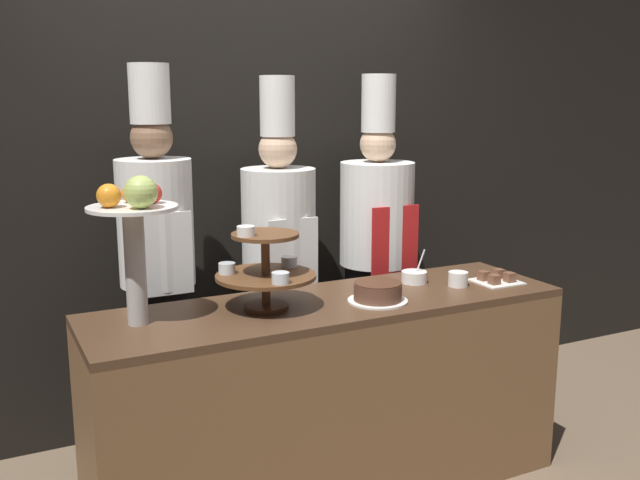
# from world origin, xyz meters

# --- Properties ---
(wall_back) EXTENTS (10.00, 0.06, 2.80)m
(wall_back) POSITION_xyz_m (0.00, 1.28, 1.40)
(wall_back) COLOR black
(wall_back) RESTS_ON ground_plane
(buffet_counter) EXTENTS (2.10, 0.59, 0.89)m
(buffet_counter) POSITION_xyz_m (0.00, 0.30, 0.44)
(buffet_counter) COLOR brown
(buffet_counter) RESTS_ON ground_plane
(tiered_stand) EXTENTS (0.42, 0.42, 0.36)m
(tiered_stand) POSITION_xyz_m (-0.29, 0.32, 1.06)
(tiered_stand) COLOR brown
(tiered_stand) RESTS_ON buffet_counter
(fruit_pedestal) EXTENTS (0.34, 0.34, 0.58)m
(fruit_pedestal) POSITION_xyz_m (-0.81, 0.34, 1.29)
(fruit_pedestal) COLOR #B2ADA8
(fruit_pedestal) RESTS_ON buffet_counter
(cake_round) EXTENTS (0.26, 0.26, 0.09)m
(cake_round) POSITION_xyz_m (0.18, 0.20, 0.93)
(cake_round) COLOR white
(cake_round) RESTS_ON buffet_counter
(cup_white) EXTENTS (0.09, 0.09, 0.07)m
(cup_white) POSITION_xyz_m (0.64, 0.25, 0.92)
(cup_white) COLOR white
(cup_white) RESTS_ON buffet_counter
(cake_square_tray) EXTENTS (0.20, 0.19, 0.05)m
(cake_square_tray) POSITION_xyz_m (0.85, 0.22, 0.91)
(cake_square_tray) COLOR white
(cake_square_tray) RESTS_ON buffet_counter
(serving_bowl_far) EXTENTS (0.12, 0.12, 0.16)m
(serving_bowl_far) POSITION_xyz_m (0.49, 0.39, 0.92)
(serving_bowl_far) COLOR white
(serving_bowl_far) RESTS_ON buffet_counter
(chef_left) EXTENTS (0.35, 0.35, 1.90)m
(chef_left) POSITION_xyz_m (-0.59, 0.90, 1.04)
(chef_left) COLOR black
(chef_left) RESTS_ON ground_plane
(chef_center_left) EXTENTS (0.37, 0.37, 1.85)m
(chef_center_left) POSITION_xyz_m (0.02, 0.90, 0.98)
(chef_center_left) COLOR #38332D
(chef_center_left) RESTS_ON ground_plane
(chef_center_right) EXTENTS (0.39, 0.39, 1.86)m
(chef_center_right) POSITION_xyz_m (0.59, 0.90, 0.99)
(chef_center_right) COLOR black
(chef_center_right) RESTS_ON ground_plane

